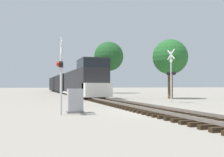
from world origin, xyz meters
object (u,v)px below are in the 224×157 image
object	(u,v)px
freight_train	(66,83)
crossing_signal_far	(171,74)
tree_far_right	(170,57)
relay_cabinet	(75,101)
crossing_signal_near	(61,68)
tree_mid_background	(109,57)

from	to	relation	value
freight_train	crossing_signal_far	world-z (taller)	crossing_signal_far
tree_far_right	relay_cabinet	bearing A→B (deg)	-136.09
crossing_signal_far	freight_train	bearing A→B (deg)	-4.17
crossing_signal_near	tree_far_right	world-z (taller)	tree_far_right
tree_far_right	tree_mid_background	world-z (taller)	tree_mid_background
crossing_signal_near	crossing_signal_far	xyz separation A→B (m)	(10.41, 6.81, 0.15)
crossing_signal_far	tree_far_right	xyz separation A→B (m)	(3.79, 6.79, 2.30)
freight_train	crossing_signal_far	size ratio (longest dim) A/B	11.57
crossing_signal_near	tree_far_right	bearing A→B (deg)	142.49
crossing_signal_far	crossing_signal_near	bearing A→B (deg)	110.09
freight_train	crossing_signal_far	distance (m)	32.68
freight_train	crossing_signal_near	bearing A→B (deg)	-97.78
crossing_signal_far	tree_far_right	distance (m)	8.10
relay_cabinet	tree_far_right	distance (m)	18.95
crossing_signal_far	relay_cabinet	size ratio (longest dim) A/B	3.56
crossing_signal_far	tree_far_right	world-z (taller)	tree_far_right
crossing_signal_near	relay_cabinet	distance (m)	2.12
crossing_signal_near	tree_mid_background	xyz separation A→B (m)	(13.82, 37.62, 5.10)
crossing_signal_far	tree_mid_background	world-z (taller)	tree_mid_background
crossing_signal_far	relay_cabinet	bearing A→B (deg)	109.24
crossing_signal_near	relay_cabinet	xyz separation A→B (m)	(0.89, 0.78, -1.76)
crossing_signal_far	tree_mid_background	bearing A→B (deg)	-19.41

